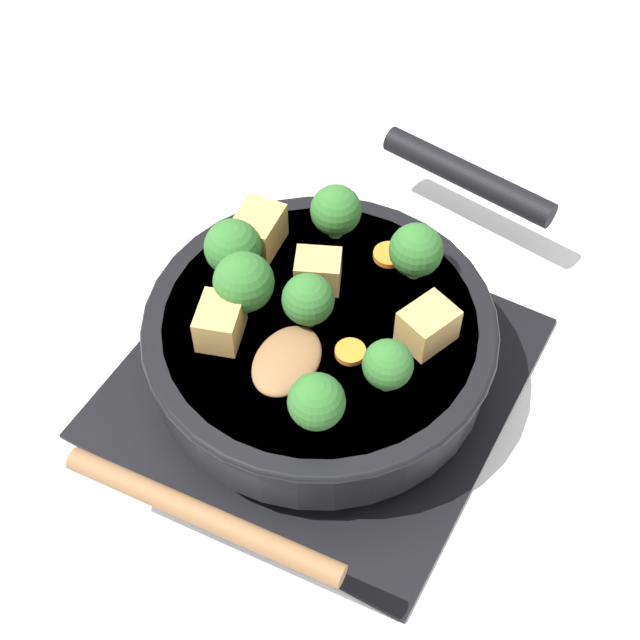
# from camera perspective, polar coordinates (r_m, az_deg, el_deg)

# --- Properties ---
(ground_plane) EXTENTS (2.40, 2.40, 0.00)m
(ground_plane) POSITION_cam_1_polar(r_m,az_deg,el_deg) (0.76, 0.00, -3.69)
(ground_plane) COLOR silver
(front_burner_grate) EXTENTS (0.31, 0.31, 0.03)m
(front_burner_grate) POSITION_cam_1_polar(r_m,az_deg,el_deg) (0.75, 0.00, -3.17)
(front_burner_grate) COLOR black
(front_burner_grate) RESTS_ON ground_plane
(skillet_pan) EXTENTS (0.39, 0.28, 0.05)m
(skillet_pan) POSITION_cam_1_polar(r_m,az_deg,el_deg) (0.72, 0.14, -0.99)
(skillet_pan) COLOR black
(skillet_pan) RESTS_ON front_burner_grate
(wooden_spoon) EXTENTS (0.19, 0.20, 0.02)m
(wooden_spoon) POSITION_cam_1_polar(r_m,az_deg,el_deg) (0.63, -4.73, -7.61)
(wooden_spoon) COLOR brown
(wooden_spoon) RESTS_ON skillet_pan
(tofu_cube_center_large) EXTENTS (0.04, 0.04, 0.03)m
(tofu_cube_center_large) POSITION_cam_1_polar(r_m,az_deg,el_deg) (0.71, -0.13, 3.17)
(tofu_cube_center_large) COLOR tan
(tofu_cube_center_large) RESTS_ON skillet_pan
(tofu_cube_near_handle) EXTENTS (0.05, 0.04, 0.03)m
(tofu_cube_near_handle) POSITION_cam_1_polar(r_m,az_deg,el_deg) (0.74, -3.97, 5.74)
(tofu_cube_near_handle) COLOR tan
(tofu_cube_near_handle) RESTS_ON skillet_pan
(tofu_cube_east_chunk) EXTENTS (0.05, 0.04, 0.03)m
(tofu_cube_east_chunk) POSITION_cam_1_polar(r_m,az_deg,el_deg) (0.68, -6.42, -0.16)
(tofu_cube_east_chunk) COLOR tan
(tofu_cube_east_chunk) RESTS_ON skillet_pan
(tofu_cube_west_chunk) EXTENTS (0.05, 0.04, 0.03)m
(tofu_cube_west_chunk) POSITION_cam_1_polar(r_m,az_deg,el_deg) (0.68, 6.91, -0.36)
(tofu_cube_west_chunk) COLOR tan
(tofu_cube_west_chunk) RESTS_ON skillet_pan
(broccoli_floret_near_spoon) EXTENTS (0.04, 0.04, 0.05)m
(broccoli_floret_near_spoon) POSITION_cam_1_polar(r_m,az_deg,el_deg) (0.62, -0.23, -5.27)
(broccoli_floret_near_spoon) COLOR #709956
(broccoli_floret_near_spoon) RESTS_ON skillet_pan
(broccoli_floret_center_top) EXTENTS (0.05, 0.05, 0.05)m
(broccoli_floret_center_top) POSITION_cam_1_polar(r_m,az_deg,el_deg) (0.68, -4.91, 2.41)
(broccoli_floret_center_top) COLOR #709956
(broccoli_floret_center_top) RESTS_ON skillet_pan
(broccoli_floret_east_rim) EXTENTS (0.04, 0.04, 0.05)m
(broccoli_floret_east_rim) POSITION_cam_1_polar(r_m,az_deg,el_deg) (0.67, -0.76, 1.31)
(broccoli_floret_east_rim) COLOR #709956
(broccoli_floret_east_rim) RESTS_ON skillet_pan
(broccoli_floret_west_rim) EXTENTS (0.04, 0.04, 0.05)m
(broccoli_floret_west_rim) POSITION_cam_1_polar(r_m,az_deg,el_deg) (0.74, 1.02, 7.02)
(broccoli_floret_west_rim) COLOR #709956
(broccoli_floret_west_rim) RESTS_ON skillet_pan
(broccoli_floret_north_edge) EXTENTS (0.04, 0.04, 0.04)m
(broccoli_floret_north_edge) POSITION_cam_1_polar(r_m,az_deg,el_deg) (0.64, 4.36, -2.88)
(broccoli_floret_north_edge) COLOR #709956
(broccoli_floret_north_edge) RESTS_ON skillet_pan
(broccoli_floret_south_cluster) EXTENTS (0.04, 0.04, 0.05)m
(broccoli_floret_south_cluster) POSITION_cam_1_polar(r_m,az_deg,el_deg) (0.71, 6.16, 4.44)
(broccoli_floret_south_cluster) COLOR #709956
(broccoli_floret_south_cluster) RESTS_ON skillet_pan
(broccoli_floret_mid_floret) EXTENTS (0.05, 0.05, 0.05)m
(broccoli_floret_mid_floret) POSITION_cam_1_polar(r_m,az_deg,el_deg) (0.71, -5.60, 4.62)
(broccoli_floret_mid_floret) COLOR #709956
(broccoli_floret_mid_floret) RESTS_ON skillet_pan
(carrot_slice_orange_thin) EXTENTS (0.02, 0.02, 0.01)m
(carrot_slice_orange_thin) POSITION_cam_1_polar(r_m,az_deg,el_deg) (0.67, 1.96, -2.05)
(carrot_slice_orange_thin) COLOR orange
(carrot_slice_orange_thin) RESTS_ON skillet_pan
(carrot_slice_near_center) EXTENTS (0.03, 0.03, 0.01)m
(carrot_slice_near_center) POSITION_cam_1_polar(r_m,az_deg,el_deg) (0.74, 4.44, 4.18)
(carrot_slice_near_center) COLOR orange
(carrot_slice_near_center) RESTS_ON skillet_pan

